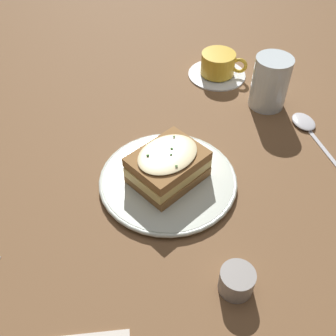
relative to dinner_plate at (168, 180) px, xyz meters
name	(u,v)px	position (x,y,z in m)	size (l,w,h in m)	color
ground_plane	(162,175)	(0.01, -0.02, -0.01)	(2.40, 2.40, 0.00)	brown
dinner_plate	(168,180)	(0.00, 0.00, 0.00)	(0.25, 0.25, 0.01)	silver
sandwich	(168,166)	(0.00, 0.00, 0.04)	(0.15, 0.16, 0.06)	olive
teacup_with_saucer	(218,66)	(-0.07, -0.37, 0.02)	(0.14, 0.14, 0.06)	white
water_glass	(270,82)	(-0.18, -0.27, 0.05)	(0.08, 0.08, 0.11)	silver
spoon	(306,125)	(-0.26, -0.20, 0.00)	(0.09, 0.17, 0.01)	silver
condiment_pot	(237,281)	(-0.13, 0.19, 0.01)	(0.05, 0.05, 0.04)	gray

